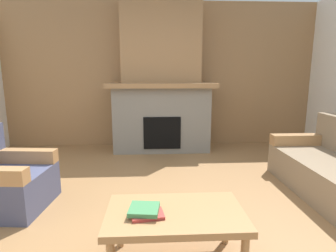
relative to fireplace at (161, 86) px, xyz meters
name	(u,v)px	position (x,y,z in m)	size (l,w,h in m)	color
ground	(170,222)	(0.00, -2.62, -1.16)	(9.00, 9.00, 0.00)	olive
wall_back_wood_panel	(161,75)	(0.00, 0.38, 0.19)	(6.00, 0.12, 2.70)	#997047
fireplace	(161,86)	(0.00, 0.00, 0.00)	(1.90, 0.82, 2.70)	gray
armchair	(4,181)	(-1.72, -2.23, -0.87)	(0.83, 0.83, 0.85)	#474C6B
coffee_table	(176,218)	(0.00, -3.21, -0.79)	(1.00, 0.60, 0.43)	#A87A4C
book_stack_near_edge	(145,211)	(-0.22, -3.25, -0.71)	(0.26, 0.23, 0.05)	#B23833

